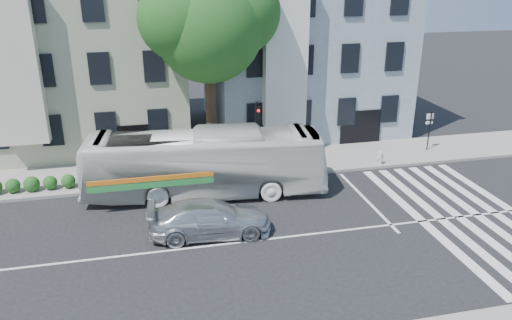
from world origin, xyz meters
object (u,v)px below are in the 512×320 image
object	(u,v)px
sedan	(210,218)
traffic_signal	(257,131)
fire_hydrant	(380,157)
bus	(205,163)

from	to	relation	value
sedan	traffic_signal	world-z (taller)	traffic_signal
traffic_signal	fire_hydrant	size ratio (longest dim) A/B	5.27
bus	traffic_signal	bearing A→B (deg)	-60.55
bus	fire_hydrant	bearing A→B (deg)	-75.75
traffic_signal	fire_hydrant	xyz separation A→B (m)	(7.00, 0.17, -2.10)
fire_hydrant	traffic_signal	bearing A→B (deg)	-178.65
bus	sedan	size ratio (longest dim) A/B	2.29
bus	fire_hydrant	world-z (taller)	bus
sedan	bus	bearing A→B (deg)	-1.51
bus	traffic_signal	world-z (taller)	traffic_signal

